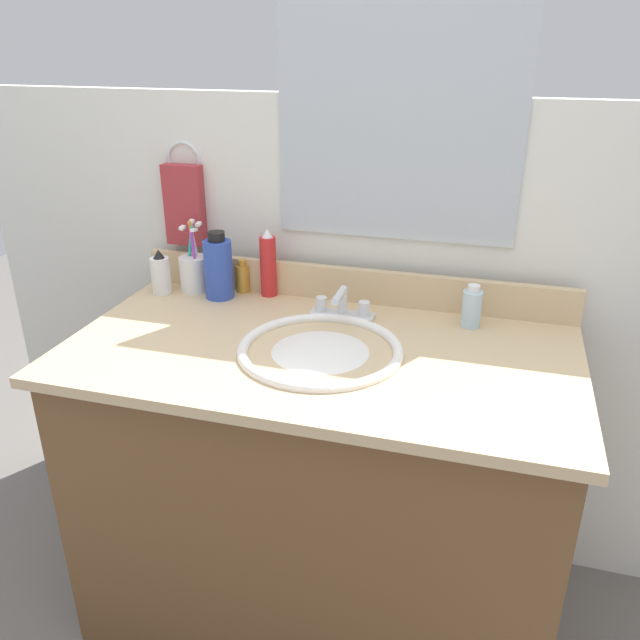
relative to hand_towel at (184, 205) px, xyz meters
The scene contains 16 objects.
ground_plane 1.16m from the hand_towel, 33.80° to the right, with size 6.00×6.00×0.00m, color #66605B.
vanity_cabinet 0.85m from the hand_towel, 33.80° to the right, with size 1.11×0.57×0.76m, color brown.
countertop 0.62m from the hand_towel, 33.80° to the right, with size 1.16×0.62×0.02m, color #D1B284.
backsplash 0.51m from the hand_towel, ahead, with size 1.16×0.02×0.09m, color #D1B284.
back_wall 0.60m from the hand_towel, ahead, with size 2.26×0.04×1.30m, color silver.
mirror_panel 0.62m from the hand_towel, ahead, with size 0.60×0.01×0.56m, color #B2BCC6.
towel_ring 0.12m from the hand_towel, 90.00° to the left, with size 0.10×0.10×0.01m, color silver.
hand_towel is the anchor object (origin of this frame).
sink_basin 0.64m from the hand_towel, 34.72° to the right, with size 0.37×0.37×0.11m.
faucet 0.54m from the hand_towel, 16.34° to the right, with size 0.16×0.10×0.08m.
bottle_spray_red 0.29m from the hand_towel, ahead, with size 0.04×0.04×0.19m.
bottle_oil_amber 0.26m from the hand_towel, 12.62° to the right, with size 0.04×0.04×0.09m.
bottle_gel_clear 0.82m from the hand_towel, ahead, with size 0.05×0.05×0.11m.
bottle_lotion_white 0.20m from the hand_towel, 104.59° to the right, with size 0.05×0.05×0.12m.
bottle_shampoo_blue 0.21m from the hand_towel, 35.41° to the right, with size 0.08×0.08×0.18m.
cup_white_ceramic 0.19m from the hand_towel, 54.54° to the right, with size 0.08×0.08×0.20m.
Camera 1 is at (0.36, -1.25, 1.43)m, focal length 36.08 mm.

